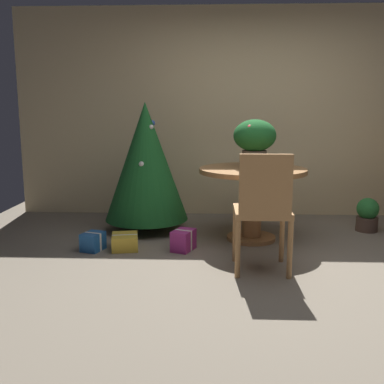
{
  "coord_description": "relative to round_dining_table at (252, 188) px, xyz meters",
  "views": [
    {
      "loc": [
        -0.53,
        -3.58,
        1.33
      ],
      "look_at": [
        -0.7,
        0.4,
        0.61
      ],
      "focal_mm": 41.88,
      "sensor_mm": 36.0,
      "label": 1
    }
  ],
  "objects": [
    {
      "name": "gift_box_purple",
      "position": [
        -0.69,
        -0.39,
        -0.45
      ],
      "size": [
        0.25,
        0.29,
        0.2
      ],
      "color": "#9E287A",
      "rests_on": "ground_plane"
    },
    {
      "name": "flower_vase",
      "position": [
        0.02,
        0.07,
        0.5
      ],
      "size": [
        0.44,
        0.44,
        0.49
      ],
      "color": "#665B51",
      "rests_on": "round_dining_table"
    },
    {
      "name": "wooden_chair_near",
      "position": [
        0.0,
        -0.98,
        0.02
      ],
      "size": [
        0.46,
        0.45,
        1.0
      ],
      "color": "#B27F4C",
      "rests_on": "ground_plane"
    },
    {
      "name": "gift_box_blue",
      "position": [
        -1.56,
        -0.43,
        -0.46
      ],
      "size": [
        0.23,
        0.26,
        0.18
      ],
      "color": "#1E569E",
      "rests_on": "ground_plane"
    },
    {
      "name": "ground_plane",
      "position": [
        0.1,
        -0.97,
        -0.55
      ],
      "size": [
        6.6,
        6.6,
        0.0
      ],
      "primitive_type": "plane",
      "color": "#756B5B"
    },
    {
      "name": "holiday_tree",
      "position": [
        -1.15,
        0.35,
        0.23
      ],
      "size": [
        0.93,
        0.93,
        1.43
      ],
      "color": "brown",
      "rests_on": "ground_plane"
    },
    {
      "name": "gift_box_gold",
      "position": [
        -1.26,
        -0.37,
        -0.48
      ],
      "size": [
        0.3,
        0.34,
        0.14
      ],
      "color": "gold",
      "rests_on": "ground_plane"
    },
    {
      "name": "potted_plant",
      "position": [
        1.33,
        0.4,
        -0.36
      ],
      "size": [
        0.24,
        0.24,
        0.38
      ],
      "color": "#4C382D",
      "rests_on": "ground_plane"
    },
    {
      "name": "back_wall_panel",
      "position": [
        0.1,
        1.23,
        0.75
      ],
      "size": [
        6.0,
        0.1,
        2.6
      ],
      "primitive_type": "cube",
      "color": "beige",
      "rests_on": "ground_plane"
    },
    {
      "name": "round_dining_table",
      "position": [
        0.0,
        0.0,
        0.0
      ],
      "size": [
        1.09,
        1.09,
        0.75
      ],
      "color": "#9E6B3D",
      "rests_on": "ground_plane"
    }
  ]
}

